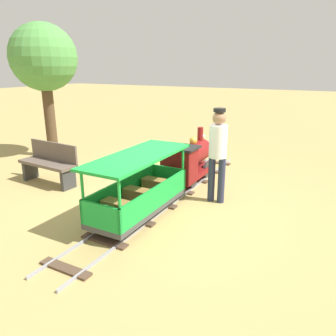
{
  "coord_description": "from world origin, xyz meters",
  "views": [
    {
      "loc": [
        2.62,
        -4.57,
        2.27
      ],
      "look_at": [
        0.0,
        0.28,
        0.55
      ],
      "focal_mm": 35.03,
      "sensor_mm": 36.0,
      "label": 1
    }
  ],
  "objects_px": {
    "park_bench": "(49,163)",
    "oak_tree_near": "(44,59)",
    "conductor_person": "(218,148)",
    "passenger_car": "(139,192)",
    "locomotive": "(188,160)"
  },
  "relations": [
    {
      "from": "locomotive",
      "to": "conductor_person",
      "type": "relative_size",
      "value": 0.89
    },
    {
      "from": "passenger_car",
      "to": "park_bench",
      "type": "relative_size",
      "value": 1.51
    },
    {
      "from": "conductor_person",
      "to": "oak_tree_near",
      "type": "distance_m",
      "value": 5.12
    },
    {
      "from": "passenger_car",
      "to": "conductor_person",
      "type": "xyz_separation_m",
      "value": [
        0.82,
        1.15,
        0.53
      ]
    },
    {
      "from": "oak_tree_near",
      "to": "locomotive",
      "type": "bearing_deg",
      "value": -3.3
    },
    {
      "from": "park_bench",
      "to": "oak_tree_near",
      "type": "xyz_separation_m",
      "value": [
        -1.57,
        1.54,
        2.01
      ]
    },
    {
      "from": "oak_tree_near",
      "to": "conductor_person",
      "type": "bearing_deg",
      "value": -9.91
    },
    {
      "from": "conductor_person",
      "to": "park_bench",
      "type": "xyz_separation_m",
      "value": [
        -3.26,
        -0.69,
        -0.54
      ]
    },
    {
      "from": "conductor_person",
      "to": "park_bench",
      "type": "distance_m",
      "value": 3.38
    },
    {
      "from": "locomotive",
      "to": "oak_tree_near",
      "type": "bearing_deg",
      "value": 176.7
    },
    {
      "from": "locomotive",
      "to": "conductor_person",
      "type": "height_order",
      "value": "conductor_person"
    },
    {
      "from": "passenger_car",
      "to": "locomotive",
      "type": "bearing_deg",
      "value": 90.0
    },
    {
      "from": "oak_tree_near",
      "to": "park_bench",
      "type": "bearing_deg",
      "value": -44.4
    },
    {
      "from": "conductor_person",
      "to": "passenger_car",
      "type": "bearing_deg",
      "value": -125.63
    },
    {
      "from": "passenger_car",
      "to": "park_bench",
      "type": "bearing_deg",
      "value": 169.4
    }
  ]
}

